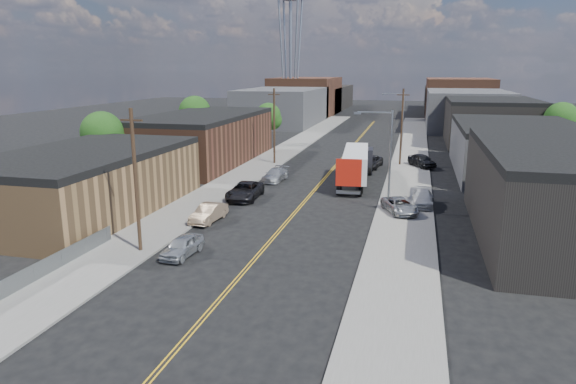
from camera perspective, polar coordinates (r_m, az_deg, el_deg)
The scene contains 33 objects.
ground at distance 82.06m, azimuth 6.87°, elevation 4.71°, with size 260.00×260.00×0.00m, color black.
centerline at distance 67.42m, azimuth 5.22°, elevation 2.83°, with size 0.32×120.00×0.01m, color gold.
sidewalk_left at distance 69.47m, azimuth -2.55°, elevation 3.25°, with size 5.00×140.00×0.15m, color slate.
sidewalk_right at distance 66.64m, azimuth 13.32°, elevation 2.45°, with size 5.00×140.00×0.15m, color slate.
warehouse_tan at distance 48.64m, azimuth -21.61°, elevation 1.07°, with size 12.00×22.00×5.60m.
warehouse_brown at distance 70.94m, azimuth -9.44°, elevation 5.93°, with size 12.00×26.00×6.60m.
industrial_right_b at distance 68.18m, azimuth 24.06°, elevation 4.42°, with size 14.00×24.00×6.10m.
industrial_right_c at distance 93.63m, azimuth 21.50°, elevation 7.31°, with size 14.00×22.00×7.60m.
skyline_left_a at distance 119.64m, azimuth -0.53°, elevation 9.51°, with size 16.00×30.00×8.00m, color #333336.
skyline_right_a at distance 116.20m, azimuth 19.16°, elevation 8.64°, with size 16.00×30.00×8.00m, color #333336.
skyline_left_b at distance 143.86m, azimuth 2.03°, elevation 10.59°, with size 16.00×26.00×10.00m, color #533121.
skyline_right_b at distance 141.01m, azimuth 18.38°, elevation 9.86°, with size 16.00×26.00×10.00m, color #533121.
skyline_left_c at distance 163.52m, azimuth 3.52°, elevation 10.41°, with size 16.00×40.00×7.00m, color black.
skyline_right_c at distance 161.02m, azimuth 17.86°, elevation 9.74°, with size 16.00×40.00×7.00m, color black.
streetlight_near at distance 46.10m, azimuth 10.81°, elevation 4.35°, with size 3.39×0.25×9.00m.
streetlight_far at distance 80.83m, azimuth 12.38°, elevation 8.17°, with size 3.39×0.25×9.00m.
utility_pole_left_near at distance 36.31m, azimuth -16.57°, elevation 1.26°, with size 1.60×0.26×10.00m.
utility_pole_left_far at distance 68.38m, azimuth -1.54°, elevation 7.38°, with size 1.60×0.26×10.00m.
utility_pole_right at distance 68.89m, azimuth 12.51°, elevation 7.11°, with size 1.60×0.26×10.00m.
chainlink_fence at distance 34.40m, azimuth -26.39°, elevation -8.11°, with size 0.05×16.00×1.22m.
tree_left_near at distance 61.33m, azimuth -19.88°, elevation 5.90°, with size 4.85×4.76×7.91m.
tree_left_mid at distance 83.10m, azimuth -10.27°, elevation 8.51°, with size 5.10×5.04×8.37m.
tree_left_far at distance 86.27m, azimuth -2.18°, elevation 8.29°, with size 4.35×4.20×6.97m.
tree_right_far at distance 83.22m, azimuth 28.12°, elevation 6.93°, with size 4.85×4.76×7.91m.
semi_truck at distance 58.08m, azimuth 7.70°, elevation 3.23°, with size 3.58×15.04×3.88m.
car_left_a at distance 36.02m, azimuth -11.67°, elevation -5.90°, with size 1.64×4.07×1.39m, color #B6BABC.
car_left_b at distance 43.50m, azimuth -8.81°, elevation -2.31°, with size 1.56×4.48×1.48m, color #92795F.
car_left_c at distance 50.54m, azimuth -4.82°, elevation 0.13°, with size 2.71×5.87×1.63m, color black.
car_left_d at distance 58.52m, azimuth -1.41°, elevation 1.93°, with size 1.99×4.89×1.42m, color #B0B3B6.
car_right_lot_a at distance 46.11m, azimuth 12.32°, elevation -1.48°, with size 2.16×4.67×1.30m, color #A7A9AC.
car_right_lot_b at distance 49.08m, azimuth 14.71°, elevation -0.66°, with size 1.90×4.68×1.36m, color silver.
car_right_lot_c at distance 68.44m, azimuth 14.65°, elevation 3.42°, with size 1.94×4.82×1.64m, color black.
car_ahead_truck at distance 67.14m, azimuth 9.09°, elevation 3.32°, with size 2.54×5.50×1.53m, color black.
Camera 1 is at (10.13, -20.46, 12.55)m, focal length 32.00 mm.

